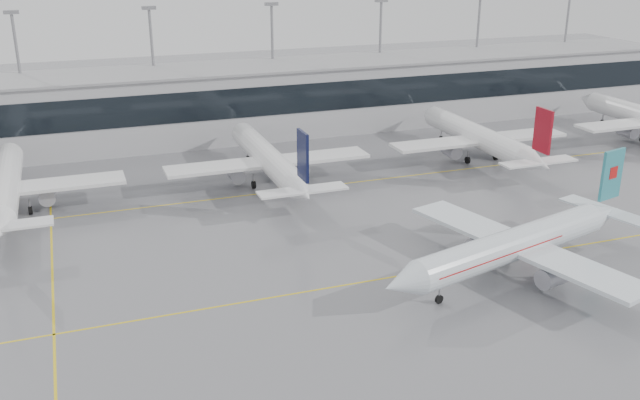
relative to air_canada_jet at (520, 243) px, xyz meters
name	(u,v)px	position (x,y,z in m)	size (l,w,h in m)	color
ground	(360,283)	(-16.59, 3.81, -3.56)	(320.00, 320.00, 0.00)	slate
taxi_line_main	(360,283)	(-16.59, 3.81, -3.55)	(120.00, 0.25, 0.01)	gold
taxi_line_north	(276,192)	(-16.59, 33.81, -3.55)	(120.00, 0.25, 0.01)	gold
taxi_line_cross	(52,267)	(-46.59, 18.81, -3.55)	(0.25, 60.00, 0.01)	gold
terminal	(224,103)	(-16.59, 65.81, 2.44)	(180.00, 15.00, 12.00)	#A6A5A9
terminal_glass	(233,104)	(-16.59, 58.26, 3.94)	(180.00, 0.20, 5.00)	black
terminal_roof	(222,68)	(-16.59, 65.81, 8.64)	(182.00, 16.00, 0.40)	gray
light_masts	(214,57)	(-16.59, 71.81, 9.79)	(156.40, 1.00, 22.60)	gray
air_canada_jet	(520,243)	(0.00, 0.00, 0.00)	(35.51, 28.75, 11.24)	silver
parked_jet_b	(5,187)	(-51.59, 37.50, 0.16)	(29.64, 36.96, 11.72)	white
parked_jet_c	(268,159)	(-16.59, 37.50, 0.16)	(29.64, 36.96, 11.72)	white
parked_jet_d	(479,137)	(18.41, 37.50, 0.16)	(29.64, 36.96, 11.72)	white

